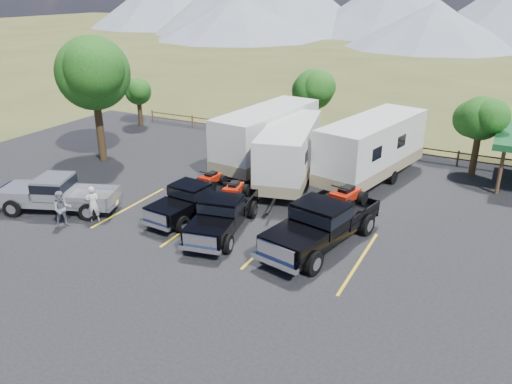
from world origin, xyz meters
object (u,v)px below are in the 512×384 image
at_px(rig_right, 323,222).
at_px(trailer_left, 267,137).
at_px(rig_left, 193,197).
at_px(rig_center, 223,212).
at_px(tree_big_nw, 93,73).
at_px(trailer_center, 289,153).
at_px(person_a, 93,204).
at_px(person_b, 62,209).
at_px(trailer_right, 372,149).
at_px(pickup_silver, 58,193).

distance_m(rig_right, trailer_left, 10.54).
height_order(rig_left, rig_center, rig_center).
bearing_deg(trailer_left, rig_right, -43.97).
bearing_deg(tree_big_nw, trailer_center, 8.96).
height_order(rig_left, trailer_left, trailer_left).
bearing_deg(person_a, tree_big_nw, -87.68).
relative_size(rig_center, rig_right, 0.84).
bearing_deg(rig_right, person_b, -148.92).
distance_m(rig_left, trailer_right, 10.72).
height_order(rig_right, person_b, rig_right).
xyz_separation_m(rig_center, pickup_silver, (-8.39, -1.90, 0.02)).
distance_m(pickup_silver, person_b, 1.98).
relative_size(rig_center, trailer_right, 0.57).
xyz_separation_m(trailer_center, trailer_right, (4.06, 2.35, 0.14)).
xyz_separation_m(trailer_right, person_b, (-11.02, -12.51, -1.01)).
xyz_separation_m(rig_center, person_a, (-6.00, -2.00, -0.03)).
distance_m(rig_left, person_b, 6.08).
bearing_deg(rig_center, person_b, -166.67).
xyz_separation_m(tree_big_nw, pickup_silver, (3.77, -7.01, -4.62)).
distance_m(tree_big_nw, trailer_center, 13.01).
bearing_deg(pickup_silver, trailer_left, 129.09).
height_order(rig_right, pickup_silver, rig_right).
xyz_separation_m(tree_big_nw, rig_right, (16.67, -4.30, -4.47)).
distance_m(trailer_center, person_a, 10.97).
height_order(rig_center, trailer_left, trailer_left).
relative_size(rig_center, trailer_left, 0.57).
bearing_deg(person_b, trailer_center, 2.70).
height_order(rig_center, rig_right, rig_right).
bearing_deg(trailer_center, trailer_left, 127.89).
height_order(rig_center, trailer_right, trailer_right).
bearing_deg(rig_right, trailer_right, 104.08).
xyz_separation_m(trailer_left, pickup_silver, (-6.20, -10.80, -0.96)).
height_order(rig_right, trailer_center, trailer_center).
relative_size(tree_big_nw, trailer_right, 0.75).
distance_m(trailer_left, trailer_right, 6.41).
height_order(tree_big_nw, trailer_center, tree_big_nw).
distance_m(rig_left, trailer_left, 8.07).
distance_m(rig_left, rig_right, 6.77).
height_order(trailer_center, trailer_right, trailer_right).
relative_size(rig_left, trailer_left, 0.54).
bearing_deg(pickup_silver, rig_center, 81.68).
xyz_separation_m(rig_center, trailer_left, (-2.19, 8.90, 0.97)).
bearing_deg(trailer_right, rig_center, -101.57).
bearing_deg(trailer_left, pickup_silver, -113.45).
bearing_deg(trailer_left, rig_left, -84.07).
relative_size(rig_center, person_b, 3.36).
relative_size(tree_big_nw, trailer_center, 0.81).
xyz_separation_m(tree_big_nw, trailer_right, (16.36, 4.29, -3.66)).
xyz_separation_m(tree_big_nw, person_a, (6.16, -7.11, -4.66)).
height_order(rig_left, trailer_right, trailer_right).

